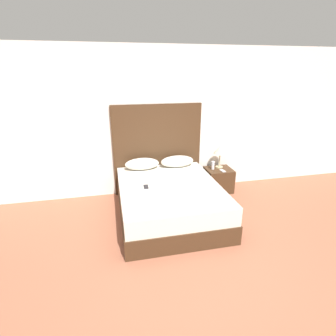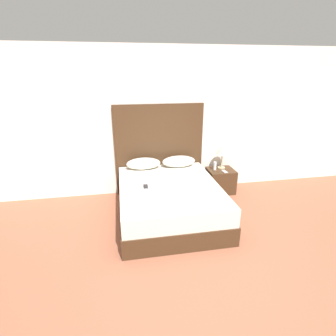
# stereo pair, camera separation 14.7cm
# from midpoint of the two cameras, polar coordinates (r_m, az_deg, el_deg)

# --- Properties ---
(ground_plane) EXTENTS (16.00, 16.00, 0.00)m
(ground_plane) POSITION_cam_midpoint_polar(r_m,az_deg,el_deg) (3.49, 6.26, -20.32)
(ground_plane) COLOR #9E5B42
(wall_back) EXTENTS (10.00, 0.06, 2.70)m
(wall_back) POSITION_cam_midpoint_polar(r_m,az_deg,el_deg) (4.97, -1.77, 9.79)
(wall_back) COLOR white
(wall_back) RESTS_ON ground_plane
(bed) EXTENTS (1.59, 1.95, 0.57)m
(bed) POSITION_cam_midpoint_polar(r_m,az_deg,el_deg) (4.30, -0.70, -7.16)
(bed) COLOR #422B19
(bed) RESTS_ON ground_plane
(headboard) EXTENTS (1.67, 0.05, 1.71)m
(headboard) POSITION_cam_midpoint_polar(r_m,az_deg,el_deg) (5.00, -3.13, 3.98)
(headboard) COLOR #422B19
(headboard) RESTS_ON ground_plane
(pillow_left) EXTENTS (0.62, 0.29, 0.21)m
(pillow_left) POSITION_cam_midpoint_polar(r_m,az_deg,el_deg) (4.80, -6.54, 0.88)
(pillow_left) COLOR silver
(pillow_left) RESTS_ON bed
(pillow_right) EXTENTS (0.62, 0.29, 0.21)m
(pillow_right) POSITION_cam_midpoint_polar(r_m,az_deg,el_deg) (4.91, 1.16, 1.46)
(pillow_right) COLOR silver
(pillow_right) RESTS_ON bed
(phone_on_bed) EXTENTS (0.08, 0.15, 0.01)m
(phone_on_bed) POSITION_cam_midpoint_polar(r_m,az_deg,el_deg) (4.11, -5.84, -4.08)
(phone_on_bed) COLOR #232328
(phone_on_bed) RESTS_ON bed
(nightstand) EXTENTS (0.51, 0.44, 0.46)m
(nightstand) POSITION_cam_midpoint_polar(r_m,az_deg,el_deg) (5.29, 10.13, -2.55)
(nightstand) COLOR #422B19
(nightstand) RESTS_ON ground_plane
(table_lamp) EXTENTS (0.25, 0.25, 0.46)m
(table_lamp) POSITION_cam_midpoint_polar(r_m,az_deg,el_deg) (5.18, 10.51, 3.86)
(table_lamp) COLOR tan
(table_lamp) RESTS_ON nightstand
(phone_on_nightstand) EXTENTS (0.09, 0.16, 0.01)m
(phone_on_nightstand) POSITION_cam_midpoint_polar(r_m,az_deg,el_deg) (5.12, 11.00, -0.58)
(phone_on_nightstand) COLOR #B7B7BC
(phone_on_nightstand) RESTS_ON nightstand
(toiletry_bottle) EXTENTS (0.06, 0.06, 0.16)m
(toiletry_bottle) POSITION_cam_midpoint_polar(r_m,az_deg,el_deg) (5.15, 8.95, 0.59)
(toiletry_bottle) COLOR silver
(toiletry_bottle) RESTS_ON nightstand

